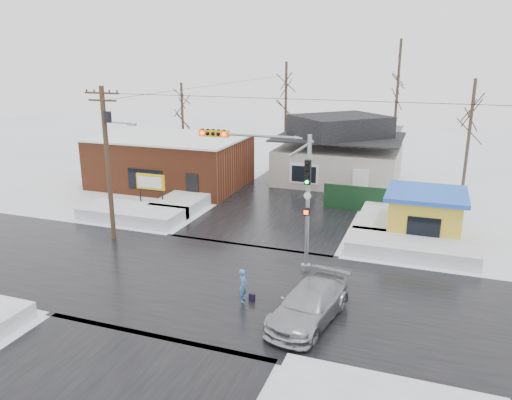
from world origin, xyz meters
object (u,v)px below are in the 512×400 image
(traffic_signal, at_px, (278,182))
(car, at_px, (309,305))
(marquee_sign, at_px, (151,183))
(utility_pole, at_px, (108,155))
(kiosk, at_px, (425,214))
(pedestrian, at_px, (243,286))

(traffic_signal, xyz_separation_m, car, (2.95, -4.90, -3.79))
(car, bearing_deg, marquee_sign, 151.46)
(utility_pole, height_order, kiosk, utility_pole)
(kiosk, relative_size, car, 0.89)
(traffic_signal, relative_size, kiosk, 1.52)
(marquee_sign, bearing_deg, car, -38.47)
(traffic_signal, distance_m, pedestrian, 5.68)
(traffic_signal, xyz_separation_m, marquee_sign, (-11.43, 6.53, -2.62))
(utility_pole, bearing_deg, pedestrian, -25.23)
(kiosk, bearing_deg, traffic_signal, -135.16)
(marquee_sign, distance_m, kiosk, 18.51)
(marquee_sign, distance_m, pedestrian, 15.58)
(kiosk, bearing_deg, car, -109.05)
(kiosk, relative_size, pedestrian, 2.98)
(utility_pole, distance_m, kiosk, 18.95)
(marquee_sign, height_order, car, marquee_sign)
(marquee_sign, relative_size, kiosk, 0.55)
(utility_pole, height_order, car, utility_pole)
(car, bearing_deg, utility_pole, 167.73)
(utility_pole, distance_m, car, 15.02)
(kiosk, bearing_deg, pedestrian, -122.91)
(pedestrian, bearing_deg, marquee_sign, 36.86)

